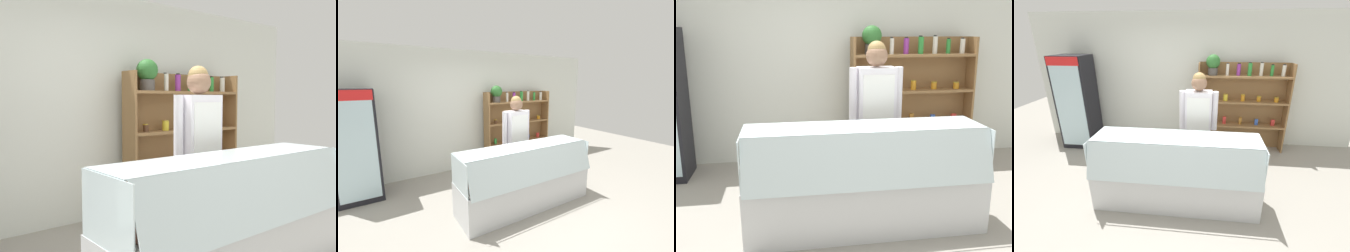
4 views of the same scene
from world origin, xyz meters
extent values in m
plane|color=gray|center=(0.00, 0.00, 0.00)|extent=(12.00, 12.00, 0.00)
cube|color=silver|center=(0.00, 2.14, 1.35)|extent=(6.80, 0.10, 2.70)
cube|color=olive|center=(1.01, 1.94, 0.89)|extent=(1.76, 0.02, 1.78)
cube|color=olive|center=(0.15, 1.80, 0.89)|extent=(0.03, 0.28, 1.78)
cube|color=olive|center=(1.88, 1.80, 0.89)|extent=(0.03, 0.28, 1.78)
cube|color=olive|center=(1.01, 1.80, 0.53)|extent=(1.70, 0.28, 0.04)
cube|color=olive|center=(1.01, 1.80, 1.03)|extent=(1.70, 0.28, 0.04)
cube|color=olive|center=(1.01, 1.80, 1.53)|extent=(1.70, 0.28, 0.04)
cylinder|color=#4C4742|center=(0.41, 1.80, 1.61)|extent=(0.18, 0.18, 0.14)
sphere|color=#2E6B2D|center=(0.41, 1.80, 1.80)|extent=(0.27, 0.27, 0.27)
cylinder|color=silver|center=(0.68, 1.77, 1.65)|extent=(0.06, 0.06, 0.21)
cylinder|color=black|center=(0.68, 1.80, 1.77)|extent=(0.04, 0.04, 0.02)
cylinder|color=purple|center=(0.89, 1.80, 1.65)|extent=(0.07, 0.07, 0.21)
cylinder|color=black|center=(0.89, 1.80, 1.77)|extent=(0.05, 0.05, 0.02)
cylinder|color=#2D8C38|center=(1.10, 1.77, 1.66)|extent=(0.08, 0.08, 0.23)
cylinder|color=black|center=(1.10, 1.80, 1.79)|extent=(0.05, 0.05, 0.02)
cylinder|color=silver|center=(1.31, 1.79, 1.66)|extent=(0.07, 0.07, 0.24)
cylinder|color=black|center=(1.31, 1.80, 1.79)|extent=(0.04, 0.04, 0.02)
cylinder|color=#2D8C38|center=(1.51, 1.79, 1.65)|extent=(0.06, 0.06, 0.20)
cylinder|color=black|center=(1.51, 1.80, 1.75)|extent=(0.04, 0.04, 0.02)
cylinder|color=silver|center=(1.71, 1.78, 1.65)|extent=(0.07, 0.07, 0.20)
cylinder|color=black|center=(1.71, 1.80, 1.76)|extent=(0.05, 0.05, 0.02)
cylinder|color=brown|center=(0.37, 1.78, 1.09)|extent=(0.07, 0.07, 0.08)
cylinder|color=gold|center=(0.37, 1.80, 1.14)|extent=(0.07, 0.07, 0.01)
cylinder|color=yellow|center=(0.68, 1.79, 1.11)|extent=(0.09, 0.09, 0.12)
cylinder|color=gold|center=(0.68, 1.80, 1.17)|extent=(0.09, 0.09, 0.01)
cylinder|color=orange|center=(1.02, 1.79, 1.11)|extent=(0.08, 0.08, 0.12)
cylinder|color=gold|center=(1.02, 1.80, 1.17)|extent=(0.08, 0.08, 0.01)
cylinder|color=orange|center=(1.33, 1.80, 1.10)|extent=(0.08, 0.08, 0.09)
cylinder|color=gold|center=(1.33, 1.80, 1.15)|extent=(0.08, 0.08, 0.01)
cylinder|color=orange|center=(1.66, 1.78, 1.09)|extent=(0.08, 0.08, 0.08)
cylinder|color=gold|center=(1.66, 1.80, 1.14)|extent=(0.08, 0.08, 0.01)
cube|color=#2D8C38|center=(0.37, 1.80, 0.62)|extent=(0.06, 0.04, 0.14)
cube|color=red|center=(0.69, 1.80, 0.63)|extent=(0.07, 0.04, 0.15)
cube|color=#9E6623|center=(1.01, 1.80, 0.63)|extent=(0.06, 0.04, 0.15)
cube|color=#3356B2|center=(1.34, 1.80, 0.61)|extent=(0.06, 0.04, 0.12)
cube|color=red|center=(1.66, 1.80, 0.61)|extent=(0.07, 0.04, 0.12)
cube|color=silver|center=(-0.06, 0.00, 0.28)|extent=(2.25, 0.65, 0.55)
cube|color=white|center=(-0.06, 0.00, 0.57)|extent=(2.19, 0.59, 0.03)
cube|color=silver|center=(-0.06, -0.30, 0.78)|extent=(2.21, 0.16, 0.47)
cube|color=silver|center=(-0.06, 0.05, 1.00)|extent=(2.21, 0.49, 0.01)
cube|color=silver|center=(-1.17, 0.00, 0.78)|extent=(0.01, 0.61, 0.45)
cube|color=silver|center=(1.05, 0.00, 0.78)|extent=(0.01, 0.61, 0.45)
cube|color=tan|center=(-0.95, 0.08, 0.61)|extent=(0.17, 0.14, 0.05)
cube|color=white|center=(-0.95, -0.12, 0.61)|extent=(0.05, 0.03, 0.02)
cube|color=tan|center=(-0.59, 0.08, 0.61)|extent=(0.16, 0.11, 0.04)
cube|color=white|center=(-0.59, -0.12, 0.61)|extent=(0.05, 0.03, 0.02)
cube|color=tan|center=(-0.24, 0.08, 0.61)|extent=(0.16, 0.14, 0.05)
cube|color=white|center=(-0.24, -0.12, 0.61)|extent=(0.05, 0.03, 0.02)
cube|color=beige|center=(0.12, 0.08, 0.61)|extent=(0.16, 0.11, 0.04)
cube|color=white|center=(0.12, -0.12, 0.61)|extent=(0.05, 0.03, 0.02)
cube|color=tan|center=(0.47, 0.08, 0.61)|extent=(0.17, 0.14, 0.04)
cube|color=white|center=(0.47, -0.12, 0.61)|extent=(0.05, 0.03, 0.02)
cube|color=tan|center=(0.82, 0.08, 0.61)|extent=(0.16, 0.13, 0.05)
cube|color=white|center=(0.82, -0.12, 0.61)|extent=(0.05, 0.03, 0.02)
cylinder|color=#A35B4C|center=(-1.00, -0.10, 0.65)|extent=(0.17, 0.13, 0.12)
cylinder|color=#A35B4C|center=(-0.78, -0.10, 0.66)|extent=(0.18, 0.15, 0.15)
cylinder|color=tan|center=(-0.56, -0.10, 0.66)|extent=(0.18, 0.18, 0.15)
cylinder|color=white|center=(0.50, -0.08, 0.69)|extent=(0.07, 0.07, 0.21)
cylinder|color=white|center=(0.60, -0.08, 0.70)|extent=(0.07, 0.07, 0.22)
cylinder|color=#4C4233|center=(0.11, 0.66, 0.41)|extent=(0.13, 0.13, 0.81)
cylinder|color=#4C4233|center=(0.28, 0.66, 0.41)|extent=(0.13, 0.13, 0.81)
cube|color=white|center=(0.20, 0.66, 1.15)|extent=(0.40, 0.24, 0.67)
cube|color=white|center=(0.20, 0.54, 0.79)|extent=(0.33, 0.01, 1.25)
cylinder|color=white|center=(-0.05, 0.66, 1.18)|extent=(0.09, 0.09, 0.60)
cylinder|color=white|center=(0.45, 0.66, 1.18)|extent=(0.09, 0.09, 0.60)
sphere|color=#8C664C|center=(0.20, 0.66, 1.60)|extent=(0.23, 0.23, 0.23)
sphere|color=#997A47|center=(0.20, 0.67, 1.66)|extent=(0.20, 0.20, 0.20)
camera|label=1|loc=(-2.24, -1.92, 1.45)|focal=40.00mm
camera|label=2|loc=(-2.11, -2.76, 2.01)|focal=24.00mm
camera|label=3|loc=(-0.79, -3.24, 1.87)|focal=40.00mm
camera|label=4|loc=(0.32, -2.63, 2.25)|focal=24.00mm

